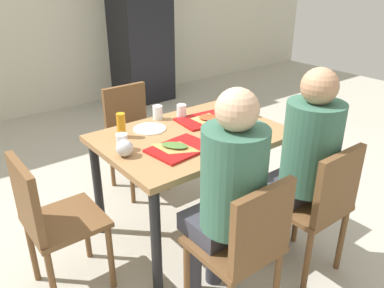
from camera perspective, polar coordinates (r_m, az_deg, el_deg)
name	(u,v)px	position (r m, az deg, el deg)	size (l,w,h in m)	color
ground_plane	(192,228)	(2.95, 0.00, -12.21)	(10.00, 10.00, 0.02)	#B2AD9E
main_table	(192,147)	(2.60, 0.00, -0.40)	(1.20, 0.85, 0.75)	#9E7247
chair_near_left	(245,244)	(1.99, 7.77, -14.23)	(0.40, 0.40, 0.87)	brown
chair_near_right	(319,202)	(2.39, 18.07, -8.11)	(0.40, 0.40, 0.87)	brown
chair_far_side	(132,130)	(3.28, -8.71, 2.08)	(0.40, 0.40, 0.87)	brown
chair_left_end	(49,217)	(2.29, -20.12, -10.02)	(0.40, 0.40, 0.87)	brown
person_in_red	(228,189)	(1.93, 5.23, -6.53)	(0.32, 0.42, 1.28)	#383842
person_in_brown_jacket	(304,156)	(2.34, 16.07, -1.64)	(0.32, 0.42, 1.28)	#383842
tray_red_near	(180,149)	(2.34, -1.80, -0.66)	(0.36, 0.26, 0.02)	#B21414
tray_red_far	(204,120)	(2.77, 1.79, 3.53)	(0.36, 0.26, 0.02)	#B21414
paper_plate_center	(150,129)	(2.65, -6.20, 2.23)	(0.22, 0.22, 0.01)	white
paper_plate_near_edge	(237,138)	(2.51, 6.53, 0.93)	(0.22, 0.22, 0.01)	white
pizza_slice_a	(175,146)	(2.33, -2.54, -0.33)	(0.24, 0.27, 0.02)	#C68C47
pizza_slice_b	(208,118)	(2.76, 2.32, 3.83)	(0.25, 0.25, 0.02)	tan
plastic_cup_a	(158,112)	(2.80, -5.05, 4.60)	(0.07, 0.07, 0.10)	white
plastic_cup_b	(234,144)	(2.31, 6.11, 0.05)	(0.07, 0.07, 0.10)	white
plastic_cup_c	(122,142)	(2.36, -10.18, 0.30)	(0.07, 0.07, 0.10)	white
plastic_cup_d	(181,111)	(2.82, -1.55, 4.79)	(0.07, 0.07, 0.10)	white
soda_can	(245,108)	(2.87, 7.79, 5.20)	(0.07, 0.07, 0.12)	#B7BCC6
condiment_bottle	(121,125)	(2.52, -10.29, 2.70)	(0.06, 0.06, 0.16)	orange
foil_bundle	(125,148)	(2.28, -9.81, -0.58)	(0.10, 0.10, 0.10)	silver
drink_fridge	(141,31)	(5.53, -7.52, 16.04)	(0.70, 0.60, 1.90)	black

